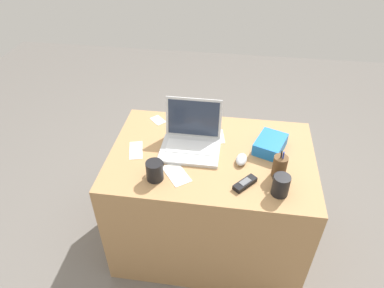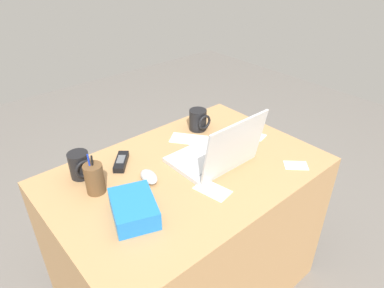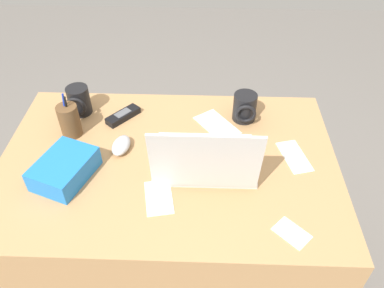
{
  "view_description": "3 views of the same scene",
  "coord_description": "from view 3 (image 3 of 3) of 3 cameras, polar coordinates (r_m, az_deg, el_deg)",
  "views": [
    {
      "loc": [
        0.1,
        -1.44,
        1.95
      ],
      "look_at": [
        -0.11,
        -0.01,
        0.8
      ],
      "focal_mm": 32.5,
      "sensor_mm": 36.0,
      "label": 1
    },
    {
      "loc": [
        0.73,
        0.87,
        1.56
      ],
      "look_at": [
        -0.05,
        -0.03,
        0.83
      ],
      "focal_mm": 31.95,
      "sensor_mm": 36.0,
      "label": 2
    },
    {
      "loc": [
        -0.11,
        0.9,
        1.62
      ],
      "look_at": [
        -0.08,
        0.01,
        0.81
      ],
      "focal_mm": 36.07,
      "sensor_mm": 36.0,
      "label": 3
    }
  ],
  "objects": [
    {
      "name": "cordless_phone",
      "position": [
        1.44,
        -10.15,
        4.16
      ],
      "size": [
        0.12,
        0.13,
        0.03
      ],
      "color": "black",
      "rests_on": "desk"
    },
    {
      "name": "paper_note_left",
      "position": [
        1.11,
        14.53,
        -12.62
      ],
      "size": [
        0.11,
        0.11,
        0.0
      ],
      "primitive_type": "cube",
      "rotation": [
        0.0,
        0.0,
        0.79
      ],
      "color": "white",
      "rests_on": "desk"
    },
    {
      "name": "paper_note_right",
      "position": [
        1.31,
        14.89,
        -1.8
      ],
      "size": [
        0.11,
        0.16,
        0.0
      ],
      "primitive_type": "cube",
      "rotation": [
        0.0,
        0.0,
        0.26
      ],
      "color": "white",
      "rests_on": "desk"
    },
    {
      "name": "coffee_mug_white",
      "position": [
        1.41,
        7.8,
        5.37
      ],
      "size": [
        0.08,
        0.1,
        0.1
      ],
      "color": "black",
      "rests_on": "desk"
    },
    {
      "name": "pen_holder",
      "position": [
        1.39,
        -17.67,
        3.33
      ],
      "size": [
        0.07,
        0.07,
        0.16
      ],
      "color": "brown",
      "rests_on": "desk"
    },
    {
      "name": "coffee_mug_tall",
      "position": [
        1.48,
        -16.39,
        6.13
      ],
      "size": [
        0.08,
        0.09,
        0.11
      ],
      "color": "black",
      "rests_on": "desk"
    },
    {
      "name": "snack_bag",
      "position": [
        1.25,
        -18.34,
        -3.49
      ],
      "size": [
        0.2,
        0.23,
        0.07
      ],
      "primitive_type": "cube",
      "rotation": [
        0.0,
        0.0,
        -0.36
      ],
      "color": "blue",
      "rests_on": "desk"
    },
    {
      "name": "ground_plane",
      "position": [
        1.85,
        -2.58,
        -18.84
      ],
      "size": [
        6.0,
        6.0,
        0.0
      ],
      "primitive_type": "plane",
      "color": "slate"
    },
    {
      "name": "computer_mouse",
      "position": [
        1.31,
        -10.43,
        -0.19
      ],
      "size": [
        0.07,
        0.1,
        0.04
      ],
      "primitive_type": "ellipsoid",
      "rotation": [
        0.0,
        0.0,
        -0.15
      ],
      "color": "silver",
      "rests_on": "desk"
    },
    {
      "name": "paper_note_near_laptop",
      "position": [
        1.16,
        -4.93,
        -7.87
      ],
      "size": [
        0.1,
        0.15,
        0.0
      ],
      "primitive_type": "cube",
      "rotation": [
        0.0,
        0.0,
        0.19
      ],
      "color": "white",
      "rests_on": "desk"
    },
    {
      "name": "desk",
      "position": [
        1.54,
        -3.0,
        -12.17
      ],
      "size": [
        1.11,
        0.74,
        0.74
      ],
      "primitive_type": "cube",
      "color": "tan",
      "rests_on": "ground"
    },
    {
      "name": "paper_note_front",
      "position": [
        1.4,
        3.71,
        2.78
      ],
      "size": [
        0.18,
        0.19,
        0.0
      ],
      "primitive_type": "cube",
      "rotation": [
        0.0,
        0.0,
        0.64
      ],
      "color": "white",
      "rests_on": "desk"
    },
    {
      "name": "laptop",
      "position": [
        1.19,
        1.91,
        -2.33
      ],
      "size": [
        0.32,
        0.28,
        0.25
      ],
      "color": "silver",
      "rests_on": "desk"
    }
  ]
}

